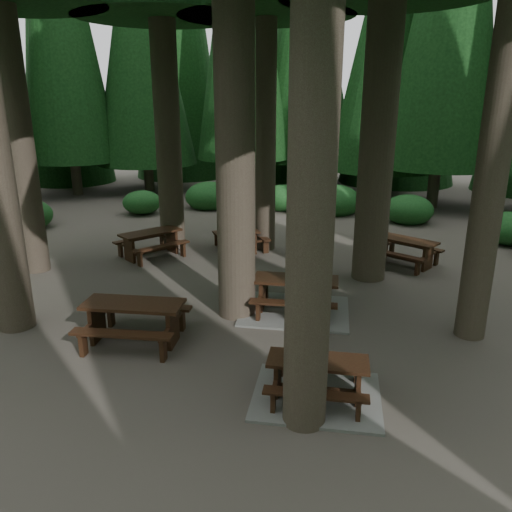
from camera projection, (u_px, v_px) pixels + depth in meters
The scene contains 8 objects.
ground at pixel (205, 308), 11.79m from camera, with size 80.00×80.00×0.00m, color #564D46.
picnic_table_a at pixel (317, 385), 8.21m from camera, with size 2.61×2.43×0.71m.
picnic_table_b at pixel (151, 240), 15.50m from camera, with size 1.96×2.21×0.81m.
picnic_table_c at pixel (295, 300), 11.50m from camera, with size 3.07×2.86×0.83m.
picnic_table_d at pixel (405, 248), 14.76m from camera, with size 2.05×1.76×0.79m.
picnic_table_e at pixel (134, 316), 10.00m from camera, with size 2.49×2.31×0.86m.
picnic_table_f at pixel (241, 234), 16.29m from camera, with size 2.27×2.19×0.77m.
shrub_ring at pixel (247, 289), 11.89m from camera, with size 23.86×24.64×1.49m.
Camera 1 is at (7.02, -8.38, 4.74)m, focal length 35.00 mm.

